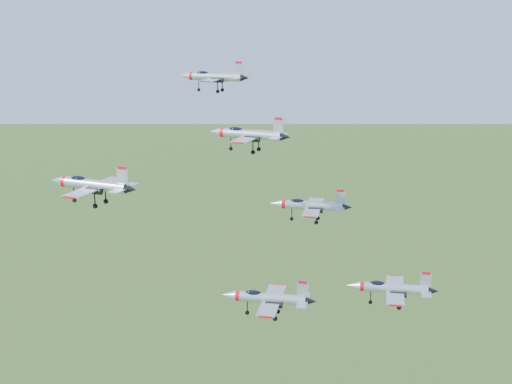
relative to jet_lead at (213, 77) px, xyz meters
The scene contains 6 objects.
jet_lead is the anchor object (origin of this frame).
jet_left_high 24.06m from the jet_lead, 44.99° to the right, with size 13.09×10.91×3.50m.
jet_right_high 37.84m from the jet_lead, 85.11° to the right, with size 13.92×11.57×3.72m.
jet_left_low 30.02m from the jet_lead, 17.55° to the right, with size 12.93×11.05×3.54m.
jet_right_low 46.46m from the jet_lead, 47.26° to the right, with size 12.70×10.86×3.48m.
jet_trail 50.54m from the jet_lead, 23.91° to the right, with size 12.31×10.53×3.38m.
Camera 1 is at (54.05, -91.56, 169.07)m, focal length 50.00 mm.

